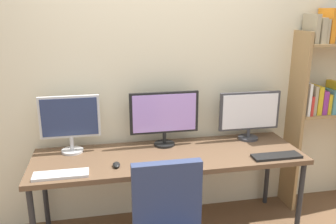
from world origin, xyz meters
name	(u,v)px	position (x,y,z in m)	size (l,w,h in m)	color
wall_back	(160,78)	(0.00, 1.02, 1.30)	(4.61, 0.10, 2.60)	beige
desk	(169,160)	(0.00, 0.60, 0.69)	(2.21, 0.68, 0.74)	brown
bookshelf	(334,81)	(1.62, 0.83, 1.25)	(0.83, 0.28, 1.90)	#9E7A4C
monitor_left	(70,121)	(-0.79, 0.81, 1.01)	(0.49, 0.18, 0.48)	silver
monitor_center	(164,115)	(0.00, 0.81, 1.01)	(0.60, 0.18, 0.48)	black
monitor_right	(249,113)	(0.79, 0.81, 0.98)	(0.57, 0.18, 0.44)	#38383D
keyboard_left	(61,175)	(-0.84, 0.37, 0.75)	(0.39, 0.13, 0.02)	silver
keyboard_center	(175,165)	(0.00, 0.37, 0.75)	(0.36, 0.13, 0.02)	silver
keyboard_right	(277,156)	(0.84, 0.37, 0.75)	(0.40, 0.13, 0.02)	black
computer_mouse	(116,165)	(-0.44, 0.45, 0.76)	(0.06, 0.10, 0.03)	black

